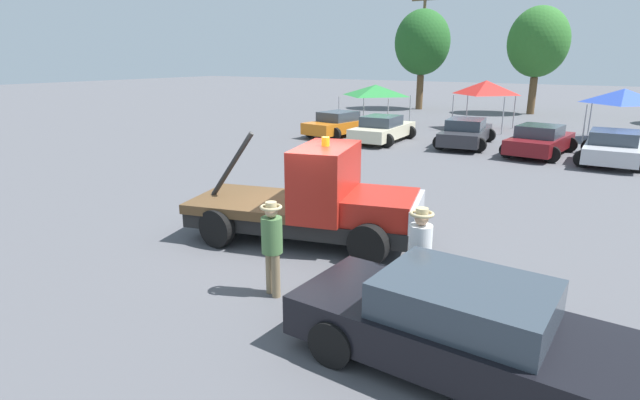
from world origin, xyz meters
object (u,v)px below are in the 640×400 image
object	(u,v)px
tow_truck	(315,202)
canopy_tent_red	(486,88)
parked_car_silver	(613,147)
utility_pole	(423,45)
parked_car_charcoal	(466,133)
person_near_truck	(420,251)
foreground_car	(477,333)
canopy_tent_blue	(624,96)
tree_right	(422,43)
tree_left	(538,42)
parked_car_cream	(383,129)
canopy_tent_green	(376,90)
person_at_hood	(272,241)
parked_car_orange	(340,124)
parked_car_maroon	(540,141)

from	to	relation	value
tow_truck	canopy_tent_red	size ratio (longest dim) A/B	1.92
parked_car_silver	utility_pole	xyz separation A→B (m)	(-15.09, 17.33, 4.52)
parked_car_charcoal	person_near_truck	bearing A→B (deg)	-172.84
foreground_car	canopy_tent_blue	bearing A→B (deg)	90.90
parked_car_charcoal	tree_right	xyz separation A→B (m)	(-8.64, 15.89, 4.66)
foreground_car	tree_left	xyz separation A→B (m)	(-5.60, 35.06, 4.59)
tow_truck	parked_car_cream	distance (m)	14.73
canopy_tent_green	canopy_tent_blue	bearing A→B (deg)	1.39
tow_truck	parked_car_charcoal	distance (m)	15.00
tree_left	person_at_hood	bearing A→B (deg)	-86.97
canopy_tent_blue	parked_car_orange	bearing A→B (deg)	-154.89
foreground_car	parked_car_silver	size ratio (longest dim) A/B	1.10
parked_car_cream	tree_right	bearing A→B (deg)	12.78
person_at_hood	tow_truck	bearing A→B (deg)	39.16
parked_car_charcoal	utility_pole	bearing A→B (deg)	21.31
parked_car_maroon	tow_truck	bearing A→B (deg)	175.94
parked_car_silver	canopy_tent_green	xyz separation A→B (m)	(-13.79, 6.19, 1.48)
person_near_truck	parked_car_silver	distance (m)	16.08
parked_car_orange	tree_right	size ratio (longest dim) A/B	0.60
parked_car_maroon	parked_car_cream	bearing A→B (deg)	99.14
parked_car_charcoal	canopy_tent_blue	world-z (taller)	canopy_tent_blue
person_near_truck	parked_car_charcoal	bearing A→B (deg)	97.91
parked_car_orange	canopy_tent_blue	size ratio (longest dim) A/B	1.60
parked_car_maroon	canopy_tent_blue	distance (m)	7.07
parked_car_orange	person_at_hood	bearing A→B (deg)	-145.02
canopy_tent_blue	tree_left	world-z (taller)	tree_left
tow_truck	canopy_tent_green	world-z (taller)	tow_truck
foreground_car	parked_car_orange	world-z (taller)	same
person_near_truck	canopy_tent_blue	bearing A→B (deg)	78.77
tree_left	tree_right	xyz separation A→B (m)	(-8.60, -1.00, 0.07)
person_near_truck	parked_car_silver	xyz separation A→B (m)	(2.06, 15.94, -0.42)
canopy_tent_green	utility_pole	distance (m)	11.62
canopy_tent_green	canopy_tent_blue	xyz separation A→B (m)	(13.73, 0.33, 0.14)
parked_car_silver	tree_right	size ratio (longest dim) A/B	0.61
tow_truck	parked_car_charcoal	world-z (taller)	tow_truck
person_near_truck	tree_left	xyz separation A→B (m)	(-4.24, 33.70, 4.17)
parked_car_cream	tree_left	size ratio (longest dim) A/B	0.61
foreground_car	utility_pole	size ratio (longest dim) A/B	0.54
foreground_car	utility_pole	world-z (taller)	utility_pole
parked_car_cream	tow_truck	bearing A→B (deg)	-163.34
canopy_tent_blue	tree_right	size ratio (longest dim) A/B	0.38
foreground_car	canopy_tent_red	bearing A→B (deg)	107.09
parked_car_charcoal	canopy_tent_green	world-z (taller)	canopy_tent_green
person_near_truck	utility_pole	bearing A→B (deg)	105.25
canopy_tent_red	tree_right	size ratio (longest dim) A/B	0.37
parked_car_orange	tree_right	distance (m)	17.08
person_at_hood	tree_right	size ratio (longest dim) A/B	0.22
tow_truck	person_at_hood	size ratio (longest dim) A/B	3.22
canopy_tent_red	utility_pole	size ratio (longest dim) A/B	0.30
canopy_tent_blue	tree_right	distance (m)	18.28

